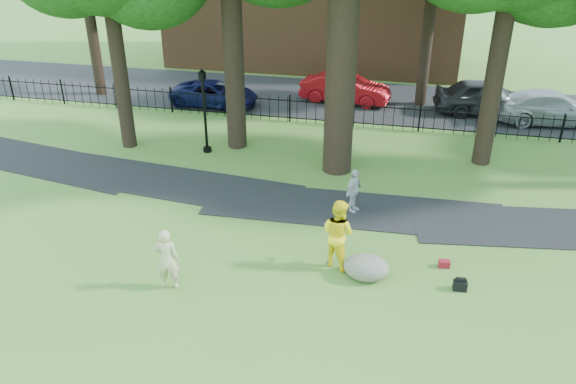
% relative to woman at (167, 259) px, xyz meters
% --- Properties ---
extents(ground, '(120.00, 120.00, 0.00)m').
position_rel_woman_xyz_m(ground, '(3.25, 1.47, -0.88)').
color(ground, '#486E26').
rests_on(ground, ground).
extents(footpath, '(36.07, 3.85, 0.03)m').
position_rel_woman_xyz_m(footpath, '(4.25, 5.37, -0.88)').
color(footpath, black).
rests_on(footpath, ground).
extents(street, '(80.00, 7.00, 0.02)m').
position_rel_woman_xyz_m(street, '(3.25, 17.47, -0.88)').
color(street, black).
rests_on(street, ground).
extents(iron_fence, '(44.00, 0.04, 1.20)m').
position_rel_woman_xyz_m(iron_fence, '(3.25, 13.47, -0.28)').
color(iron_fence, black).
rests_on(iron_fence, ground).
extents(woman, '(0.71, 0.54, 1.76)m').
position_rel_woman_xyz_m(woman, '(0.00, 0.00, 0.00)').
color(woman, tan).
rests_on(woman, ground).
extents(man, '(1.25, 1.17, 2.05)m').
position_rel_woman_xyz_m(man, '(4.21, 2.04, 0.15)').
color(man, yellow).
rests_on(man, ground).
extents(pedestrian, '(0.69, 0.97, 1.52)m').
position_rel_woman_xyz_m(pedestrian, '(4.26, 5.28, -0.12)').
color(pedestrian, '#B5B5BA').
rests_on(pedestrian, ground).
extents(boulder, '(1.51, 1.34, 0.73)m').
position_rel_woman_xyz_m(boulder, '(5.08, 1.62, -0.51)').
color(boulder, '#615E51').
rests_on(boulder, ground).
extents(lamppost, '(0.35, 0.35, 3.49)m').
position_rel_woman_xyz_m(lamppost, '(-2.28, 9.09, 0.83)').
color(lamppost, black).
rests_on(lamppost, ground).
extents(backpack, '(0.37, 0.24, 0.27)m').
position_rel_woman_xyz_m(backpack, '(7.58, 1.59, -0.74)').
color(backpack, black).
rests_on(backpack, ground).
extents(red_bag, '(0.32, 0.22, 0.21)m').
position_rel_woman_xyz_m(red_bag, '(7.19, 2.59, -0.77)').
color(red_bag, maroon).
rests_on(red_bag, ground).
extents(red_sedan, '(4.73, 2.13, 1.51)m').
position_rel_woman_xyz_m(red_sedan, '(2.41, 16.97, -0.12)').
color(red_sedan, maroon).
rests_on(red_sedan, ground).
extents(navy_van, '(4.53, 2.21, 1.24)m').
position_rel_woman_xyz_m(navy_van, '(-4.04, 14.97, -0.26)').
color(navy_van, '#0C113D').
rests_on(navy_van, ground).
extents(grey_car, '(5.20, 2.57, 1.71)m').
position_rel_woman_xyz_m(grey_car, '(9.40, 16.69, -0.03)').
color(grey_car, black).
rests_on(grey_car, ground).
extents(silver_car, '(5.42, 2.73, 1.51)m').
position_rel_woman_xyz_m(silver_car, '(12.25, 15.97, -0.12)').
color(silver_car, '#999CA2').
rests_on(silver_car, ground).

